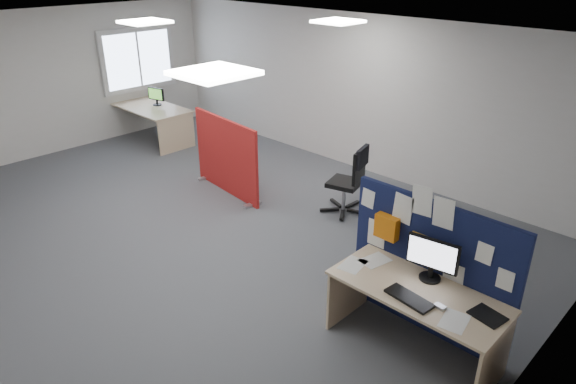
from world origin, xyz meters
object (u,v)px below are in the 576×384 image
Objects in this scene: main_desk at (418,303)px; red_divider at (226,157)px; second_desk at (153,114)px; monitor_main at (432,257)px; office_chair at (352,176)px; navy_divider at (428,267)px; monitor_second at (156,96)px.

red_divider reaches higher than main_desk.
second_desk is at bearing 166.76° from main_desk.
red_divider is at bearing 158.28° from monitor_main.
navy_divider is at bearing -51.53° from office_chair.
office_chair is at bearing -12.35° from monitor_second.
office_chair is at bearing 139.93° from main_desk.
main_desk is at bearing -27.41° from monitor_second.
red_divider is 1.57× the size of office_chair.
monitor_second is at bearing 168.33° from navy_divider.
red_divider is 3.17m from monitor_second.
second_desk is at bearing -101.07° from monitor_second.
office_chair is (4.99, 0.08, -0.33)m from monitor_second.
second_desk is at bearing 169.27° from navy_divider.
main_desk is 7.46m from second_desk.
main_desk is 1.56× the size of office_chair.
navy_divider is 4.52× the size of monitor_second.
monitor_second is at bearing 165.25° from office_chair.
main_desk is 4.21× the size of monitor_second.
monitor_second is at bearing 165.85° from main_desk.
monitor_second is (-7.25, 1.63, -0.04)m from monitor_main.
navy_divider is at bearing -24.94° from monitor_second.
second_desk is at bearing 166.66° from office_chair.
monitor_main is (0.11, -0.16, 0.23)m from navy_divider.
navy_divider reaches higher than office_chair.
second_desk is at bearing 175.19° from red_divider.
office_chair is at bearing 144.14° from navy_divider.
navy_divider is 1.08× the size of main_desk.
red_divider reaches higher than monitor_main.
monitor_second reaches higher than main_desk.
monitor_main is 2.86m from office_chair.
monitor_second is 0.37× the size of office_chair.
monitor_main is 4.29m from red_divider.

